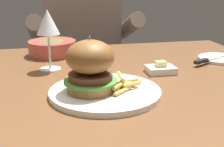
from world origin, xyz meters
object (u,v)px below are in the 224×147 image
at_px(wine_glass, 48,24).
at_px(main_plate, 106,92).
at_px(table_knife, 211,59).
at_px(butter_dish, 161,69).
at_px(soup_bowl, 52,47).
at_px(burger_sandwich, 90,66).
at_px(diner_person, 83,68).
at_px(bread_plate, 220,59).

bearing_deg(wine_glass, main_plate, -62.26).
distance_m(table_knife, butter_dish, 0.22).
bearing_deg(main_plate, table_knife, 28.88).
distance_m(wine_glass, soup_bowl, 0.22).
distance_m(wine_glass, butter_dish, 0.36).
height_order(burger_sandwich, soup_bowl, burger_sandwich).
xyz_separation_m(wine_glass, diner_person, (0.17, 0.60, -0.32)).
distance_m(main_plate, wine_glass, 0.31).
bearing_deg(wine_glass, table_knife, -2.74).
distance_m(main_plate, burger_sandwich, 0.08).
relative_size(main_plate, diner_person, 0.23).
bearing_deg(soup_bowl, bread_plate, -18.82).
distance_m(table_knife, diner_person, 0.75).
bearing_deg(bread_plate, main_plate, -151.17).
bearing_deg(wine_glass, soup_bowl, 86.43).
distance_m(burger_sandwich, wine_glass, 0.27).
bearing_deg(butter_dish, soup_bowl, 136.79).
bearing_deg(table_knife, main_plate, -151.12).
xyz_separation_m(main_plate, table_knife, (0.40, 0.22, 0.01)).
xyz_separation_m(burger_sandwich, butter_dish, (0.23, 0.15, -0.06)).
xyz_separation_m(main_plate, butter_dish, (0.19, 0.14, 0.00)).
relative_size(burger_sandwich, butter_dish, 1.62).
height_order(wine_glass, bread_plate, wine_glass).
bearing_deg(main_plate, soup_bowl, 105.07).
xyz_separation_m(bread_plate, butter_dish, (-0.25, -0.10, 0.01)).
xyz_separation_m(wine_glass, butter_dish, (0.32, -0.10, -0.13)).
distance_m(main_plate, diner_person, 0.87).
xyz_separation_m(butter_dish, diner_person, (-0.15, 0.70, -0.19)).
relative_size(wine_glass, soup_bowl, 1.08).
relative_size(main_plate, bread_plate, 1.88).
xyz_separation_m(bread_plate, table_knife, (-0.04, -0.02, 0.01)).
height_order(wine_glass, diner_person, diner_person).
bearing_deg(main_plate, diner_person, 87.43).
bearing_deg(butter_dish, bread_plate, 21.61).
relative_size(butter_dish, diner_person, 0.07).
relative_size(main_plate, table_knife, 1.36).
relative_size(main_plate, soup_bowl, 1.58).
height_order(burger_sandwich, butter_dish, burger_sandwich).
height_order(main_plate, wine_glass, wine_glass).
distance_m(burger_sandwich, bread_plate, 0.55).
height_order(bread_plate, table_knife, table_knife).
bearing_deg(soup_bowl, table_knife, -22.63).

